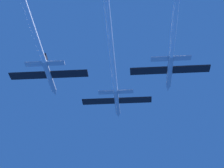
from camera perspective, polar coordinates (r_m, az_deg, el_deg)
jet_lead at (r=76.71m, az=0.27°, el=1.88°), size 16.04×44.08×2.66m
jet_left_wing at (r=65.31m, az=-12.45°, el=9.36°), size 16.04×53.17×2.66m
jet_right_wing at (r=65.78m, az=9.57°, el=9.11°), size 16.04×48.69×2.66m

